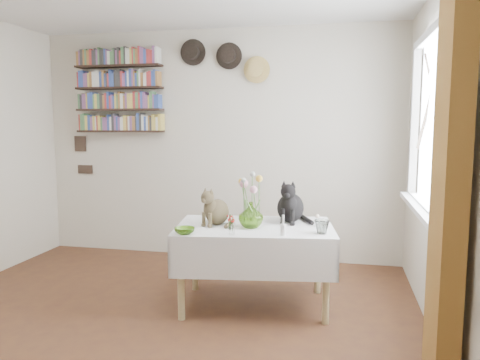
% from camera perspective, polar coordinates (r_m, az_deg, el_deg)
% --- Properties ---
extents(room, '(4.08, 4.58, 2.58)m').
position_cam_1_polar(room, '(3.06, -13.79, 2.20)').
color(room, brown).
rests_on(room, ground).
extents(window, '(0.12, 1.52, 1.32)m').
position_cam_1_polar(window, '(3.60, 22.33, 4.90)').
color(window, white).
rests_on(window, room).
extents(curtain, '(0.12, 0.38, 2.10)m').
position_cam_1_polar(curtain, '(2.70, 24.14, -0.95)').
color(curtain, brown).
rests_on(curtain, room).
extents(dining_table, '(1.35, 0.97, 0.67)m').
position_cam_1_polar(dining_table, '(3.83, 1.79, -7.98)').
color(dining_table, white).
rests_on(dining_table, room).
extents(tabby_cat, '(0.31, 0.33, 0.32)m').
position_cam_1_polar(tabby_cat, '(3.82, -2.82, -3.06)').
color(tabby_cat, brown).
rests_on(tabby_cat, dining_table).
extents(black_cat, '(0.26, 0.32, 0.37)m').
position_cam_1_polar(black_cat, '(3.94, 6.18, -2.43)').
color(black_cat, black).
rests_on(black_cat, dining_table).
extents(flower_vase, '(0.25, 0.25, 0.20)m').
position_cam_1_polar(flower_vase, '(3.70, 1.34, -4.27)').
color(flower_vase, '#8FC745').
rests_on(flower_vase, dining_table).
extents(green_bowl, '(0.21, 0.21, 0.05)m').
position_cam_1_polar(green_bowl, '(3.53, -6.78, -6.17)').
color(green_bowl, '#8FC745').
rests_on(green_bowl, dining_table).
extents(drinking_glass, '(0.15, 0.15, 0.10)m').
position_cam_1_polar(drinking_glass, '(3.57, 9.95, -5.64)').
color(drinking_glass, white).
rests_on(drinking_glass, dining_table).
extents(candlestick, '(0.04, 0.04, 0.16)m').
position_cam_1_polar(candlestick, '(3.47, 5.27, -5.93)').
color(candlestick, white).
rests_on(candlestick, dining_table).
extents(berry_jar, '(0.04, 0.04, 0.17)m').
position_cam_1_polar(berry_jar, '(3.47, -1.03, -5.45)').
color(berry_jar, white).
rests_on(berry_jar, dining_table).
extents(porcelain_figurine, '(0.05, 0.05, 0.10)m').
position_cam_1_polar(porcelain_figurine, '(3.79, 9.39, -5.00)').
color(porcelain_figurine, white).
rests_on(porcelain_figurine, dining_table).
extents(flower_bouquet, '(0.17, 0.12, 0.39)m').
position_cam_1_polar(flower_bouquet, '(3.68, 1.34, -0.57)').
color(flower_bouquet, '#4C7233').
rests_on(flower_bouquet, flower_vase).
extents(bookshelf_unit, '(1.00, 0.16, 0.91)m').
position_cam_1_polar(bookshelf_unit, '(5.48, -14.50, 10.41)').
color(bookshelf_unit, black).
rests_on(bookshelf_unit, room).
extents(wall_hats, '(0.98, 0.09, 0.48)m').
position_cam_1_polar(wall_hats, '(5.12, -1.78, 14.53)').
color(wall_hats, black).
rests_on(wall_hats, room).
extents(wall_art_plaques, '(0.21, 0.02, 0.44)m').
position_cam_1_polar(wall_art_plaques, '(5.80, -18.66, 2.97)').
color(wall_art_plaques, '#38281E').
rests_on(wall_art_plaques, room).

